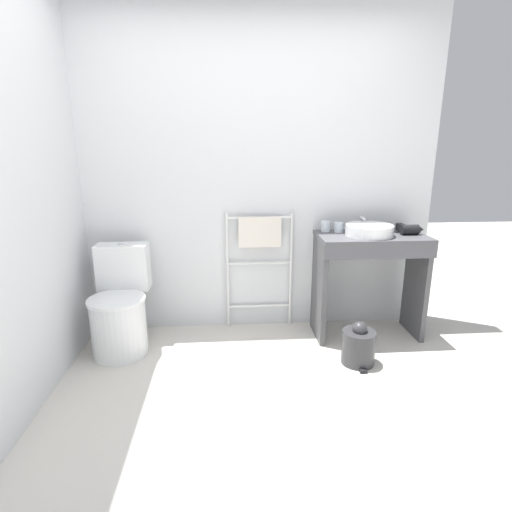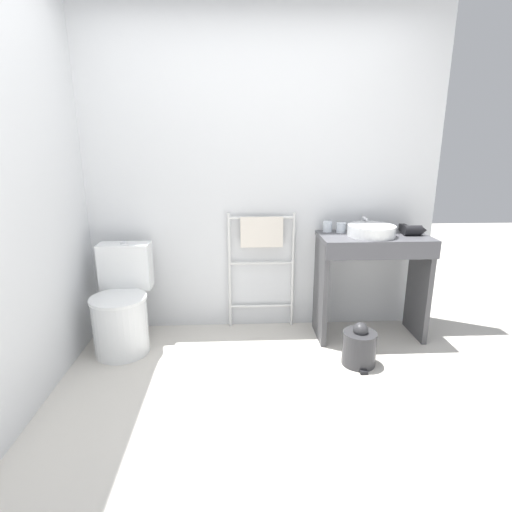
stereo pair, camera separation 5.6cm
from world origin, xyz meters
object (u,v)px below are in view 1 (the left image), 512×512
at_px(sink_basin, 369,230).
at_px(trash_bin, 358,346).
at_px(cup_near_edge, 339,227).
at_px(toilet, 120,310).
at_px(cup_near_wall, 325,226).
at_px(hair_dryer, 410,229).
at_px(towel_radiator, 260,246).

xyz_separation_m(sink_basin, trash_bin, (-0.17, -0.43, -0.76)).
bearing_deg(cup_near_edge, toilet, -171.96).
relative_size(cup_near_edge, trash_bin, 0.24).
bearing_deg(cup_near_wall, trash_bin, -77.76).
distance_m(cup_near_edge, trash_bin, 0.94).
distance_m(cup_near_wall, cup_near_edge, 0.11).
bearing_deg(hair_dryer, trash_bin, -138.22).
bearing_deg(toilet, hair_dryer, 3.17).
height_order(towel_radiator, cup_near_edge, towel_radiator).
bearing_deg(cup_near_edge, trash_bin, -87.18).
relative_size(hair_dryer, trash_bin, 0.57).
bearing_deg(toilet, cup_near_edge, 8.04).
relative_size(toilet, hair_dryer, 4.37).
bearing_deg(hair_dryer, toilet, -176.83).
bearing_deg(sink_basin, toilet, -176.99).
height_order(toilet, cup_near_edge, cup_near_edge).
distance_m(cup_near_wall, trash_bin, 0.97).
bearing_deg(sink_basin, trash_bin, -111.88).
distance_m(sink_basin, trash_bin, 0.88).
distance_m(toilet, sink_basin, 2.00).
bearing_deg(sink_basin, cup_near_edge, 144.64).
height_order(sink_basin, cup_near_wall, same).
bearing_deg(sink_basin, towel_radiator, 164.51).
bearing_deg(cup_near_wall, sink_basin, -29.79).
relative_size(cup_near_wall, trash_bin, 0.26).
xyz_separation_m(sink_basin, cup_near_edge, (-0.20, 0.14, -0.01)).
distance_m(toilet, hair_dryer, 2.32).
bearing_deg(trash_bin, hair_dryer, 41.78).
bearing_deg(trash_bin, towel_radiator, 135.09).
xyz_separation_m(cup_near_wall, cup_near_edge, (0.10, -0.03, -0.00)).
height_order(towel_radiator, trash_bin, towel_radiator).
relative_size(sink_basin, trash_bin, 1.13).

